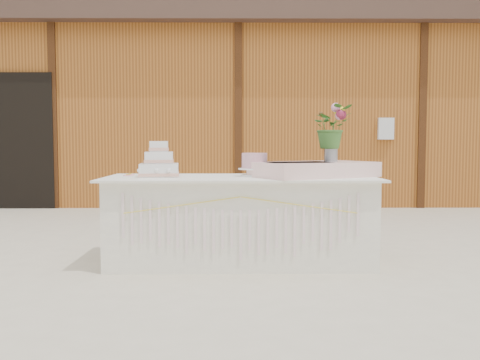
{
  "coord_description": "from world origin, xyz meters",
  "views": [
    {
      "loc": [
        -0.04,
        -4.73,
        1.07
      ],
      "look_at": [
        0.0,
        0.3,
        0.72
      ],
      "focal_mm": 40.0,
      "sensor_mm": 36.0,
      "label": 1
    }
  ],
  "objects": [
    {
      "name": "ground",
      "position": [
        0.0,
        0.0,
        0.0
      ],
      "size": [
        80.0,
        80.0,
        0.0
      ],
      "primitive_type": "plane",
      "color": "beige",
      "rests_on": "ground"
    },
    {
      "name": "wedding_cake",
      "position": [
        -0.72,
        0.03,
        0.88
      ],
      "size": [
        0.38,
        0.38,
        0.32
      ],
      "rotation": [
        0.0,
        0.0,
        0.1
      ],
      "color": "white",
      "rests_on": "cake_table"
    },
    {
      "name": "satin_runner",
      "position": [
        0.66,
        -0.0,
        0.84
      ],
      "size": [
        1.2,
        1.03,
        0.13
      ],
      "primitive_type": "cube",
      "rotation": [
        0.0,
        0.0,
        0.5
      ],
      "color": "#FBCFCA",
      "rests_on": "cake_table"
    },
    {
      "name": "barn",
      "position": [
        -0.01,
        5.99,
        1.68
      ],
      "size": [
        12.6,
        4.6,
        3.3
      ],
      "color": "#A66022",
      "rests_on": "ground"
    },
    {
      "name": "bouquet",
      "position": [
        0.82,
        0.08,
        1.27
      ],
      "size": [
        0.43,
        0.39,
        0.4
      ],
      "primitive_type": "imported",
      "rotation": [
        0.0,
        0.0,
        0.27
      ],
      "color": "#3A6B2B",
      "rests_on": "flower_vase"
    },
    {
      "name": "cake_table",
      "position": [
        0.0,
        -0.0,
        0.39
      ],
      "size": [
        2.4,
        1.0,
        0.77
      ],
      "color": "silver",
      "rests_on": "ground"
    },
    {
      "name": "pink_cake_stand",
      "position": [
        0.13,
        0.05,
        0.89
      ],
      "size": [
        0.29,
        0.29,
        0.21
      ],
      "color": "white",
      "rests_on": "cake_table"
    },
    {
      "name": "flower_vase",
      "position": [
        0.82,
        0.08,
        0.98
      ],
      "size": [
        0.12,
        0.12,
        0.17
      ],
      "primitive_type": "cylinder",
      "color": "#A3A3A8",
      "rests_on": "satin_runner"
    },
    {
      "name": "loose_flowers",
      "position": [
        -1.04,
        0.12,
        0.78
      ],
      "size": [
        0.26,
        0.37,
        0.02
      ],
      "primitive_type": null,
      "rotation": [
        0.0,
        0.0,
        -0.38
      ],
      "color": "pink",
      "rests_on": "cake_table"
    }
  ]
}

